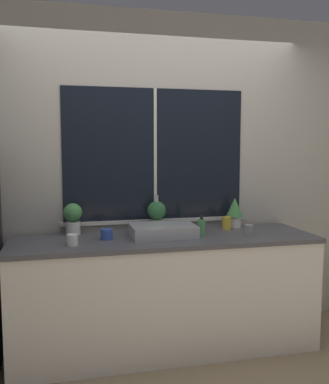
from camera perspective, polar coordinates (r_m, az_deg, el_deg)
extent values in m
plane|color=#937F60|center=(3.33, 1.53, -22.43)|extent=(14.00, 14.00, 0.00)
cube|color=#BCB7AD|center=(3.65, -1.37, 2.34)|extent=(8.00, 0.06, 2.70)
cube|color=black|center=(3.61, -1.26, 5.00)|extent=(1.53, 0.01, 1.10)
cube|color=silver|center=(3.60, -1.24, 5.00)|extent=(0.02, 0.01, 1.10)
cube|color=silver|center=(3.65, -1.22, -3.86)|extent=(1.59, 0.04, 0.03)
cube|color=#BCB7AD|center=(5.23, 20.82, 3.07)|extent=(0.06, 7.00, 2.70)
cube|color=white|center=(3.45, 0.09, -13.57)|extent=(2.33, 0.67, 0.86)
cube|color=#4C4C51|center=(3.32, 0.09, -6.31)|extent=(2.35, 0.69, 0.03)
cube|color=#ADADB2|center=(3.35, -0.25, -5.13)|extent=(0.50, 0.36, 0.09)
cylinder|color=#B7B7BC|center=(3.55, -1.02, -4.97)|extent=(0.04, 0.04, 0.03)
cylinder|color=#B7B7BC|center=(3.53, -1.02, -2.58)|extent=(0.02, 0.02, 0.27)
cylinder|color=white|center=(3.48, -12.09, -4.71)|extent=(0.11, 0.11, 0.10)
sphere|color=#478E4C|center=(3.46, -12.13, -2.68)|extent=(0.15, 0.15, 0.15)
cylinder|color=white|center=(3.56, -1.05, -4.44)|extent=(0.12, 0.12, 0.09)
sphere|color=#2D6638|center=(3.54, -1.05, -2.48)|extent=(0.15, 0.15, 0.15)
cylinder|color=white|center=(3.77, 9.29, -3.93)|extent=(0.12, 0.12, 0.09)
cone|color=#478E4C|center=(3.75, 9.33, -2.00)|extent=(0.15, 0.15, 0.16)
cylinder|color=#519E5B|center=(3.39, 4.97, -4.69)|extent=(0.06, 0.06, 0.13)
cylinder|color=black|center=(3.38, 4.98, -3.35)|extent=(0.03, 0.03, 0.04)
cylinder|color=gray|center=(3.45, 11.17, -4.98)|extent=(0.07, 0.07, 0.08)
cylinder|color=white|center=(3.10, -12.20, -6.26)|extent=(0.08, 0.08, 0.08)
cylinder|color=gold|center=(3.66, 8.30, -4.12)|extent=(0.07, 0.07, 0.10)
cylinder|color=#3351AD|center=(3.26, -7.72, -5.60)|extent=(0.09, 0.09, 0.08)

